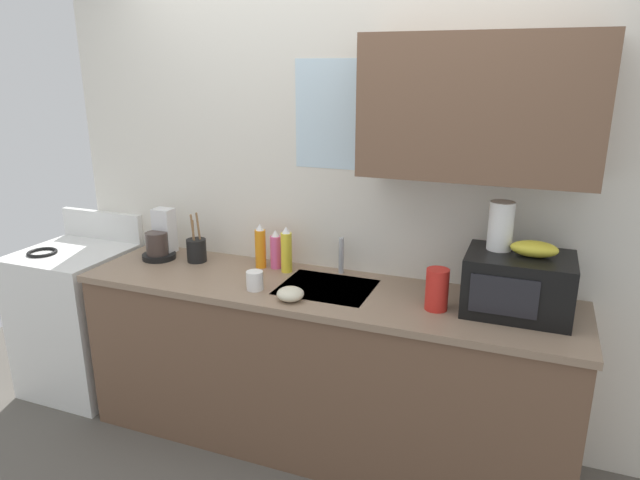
% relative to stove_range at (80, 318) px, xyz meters
% --- Properties ---
extents(kitchen_wall_assembly, '(3.30, 0.42, 2.50)m').
position_rel_stove_range_xyz_m(kitchen_wall_assembly, '(1.74, 0.31, 0.90)').
color(kitchen_wall_assembly, silver).
rests_on(kitchen_wall_assembly, ground).
extents(counter_unit, '(2.53, 0.63, 0.90)m').
position_rel_stove_range_xyz_m(counter_unit, '(1.61, -0.00, -0.00)').
color(counter_unit, brown).
rests_on(counter_unit, ground).
extents(sink_faucet, '(0.03, 0.03, 0.20)m').
position_rel_stove_range_xyz_m(sink_faucet, '(1.64, 0.24, 0.54)').
color(sink_faucet, '#B2B5BA').
rests_on(sink_faucet, counter_unit).
extents(stove_range, '(0.60, 0.60, 1.08)m').
position_rel_stove_range_xyz_m(stove_range, '(0.00, 0.00, 0.00)').
color(stove_range, white).
rests_on(stove_range, ground).
extents(microwave, '(0.46, 0.35, 0.27)m').
position_rel_stove_range_xyz_m(microwave, '(2.54, 0.04, 0.58)').
color(microwave, black).
rests_on(microwave, counter_unit).
extents(banana_bunch, '(0.20, 0.11, 0.07)m').
position_rel_stove_range_xyz_m(banana_bunch, '(2.59, 0.05, 0.75)').
color(banana_bunch, gold).
rests_on(banana_bunch, microwave).
extents(paper_towel_roll, '(0.11, 0.11, 0.22)m').
position_rel_stove_range_xyz_m(paper_towel_roll, '(2.44, 0.10, 0.82)').
color(paper_towel_roll, white).
rests_on(paper_towel_roll, microwave).
extents(coffee_maker, '(0.19, 0.21, 0.28)m').
position_rel_stove_range_xyz_m(coffee_maker, '(0.58, 0.10, 0.55)').
color(coffee_maker, black).
rests_on(coffee_maker, counter_unit).
extents(dish_soap_bottle_yellow, '(0.06, 0.06, 0.25)m').
position_rel_stove_range_xyz_m(dish_soap_bottle_yellow, '(1.36, 0.15, 0.56)').
color(dish_soap_bottle_yellow, yellow).
rests_on(dish_soap_bottle_yellow, counter_unit).
extents(dish_soap_bottle_pink, '(0.06, 0.06, 0.22)m').
position_rel_stove_range_xyz_m(dish_soap_bottle_pink, '(1.28, 0.18, 0.54)').
color(dish_soap_bottle_pink, '#E55999').
rests_on(dish_soap_bottle_pink, counter_unit).
extents(dish_soap_bottle_orange, '(0.06, 0.06, 0.25)m').
position_rel_stove_range_xyz_m(dish_soap_bottle_orange, '(1.19, 0.16, 0.56)').
color(dish_soap_bottle_orange, orange).
rests_on(dish_soap_bottle_orange, counter_unit).
extents(cereal_canister, '(0.10, 0.10, 0.19)m').
position_rel_stove_range_xyz_m(cereal_canister, '(2.20, -0.05, 0.54)').
color(cereal_canister, red).
rests_on(cereal_canister, counter_unit).
extents(mug_white, '(0.08, 0.08, 0.09)m').
position_rel_stove_range_xyz_m(mug_white, '(1.32, -0.14, 0.49)').
color(mug_white, white).
rests_on(mug_white, counter_unit).
extents(utensil_crock, '(0.11, 0.11, 0.28)m').
position_rel_stove_range_xyz_m(utensil_crock, '(0.81, 0.12, 0.51)').
color(utensil_crock, black).
rests_on(utensil_crock, counter_unit).
extents(small_bowl, '(0.13, 0.13, 0.06)m').
position_rel_stove_range_xyz_m(small_bowl, '(1.54, -0.20, 0.47)').
color(small_bowl, beige).
rests_on(small_bowl, counter_unit).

